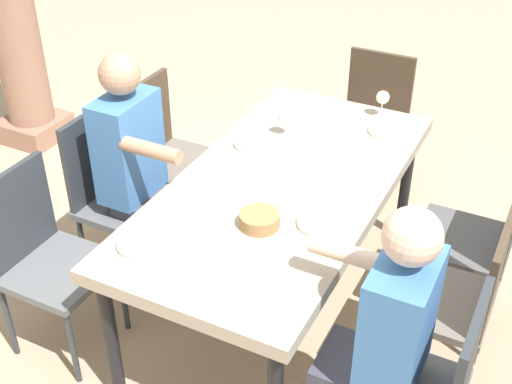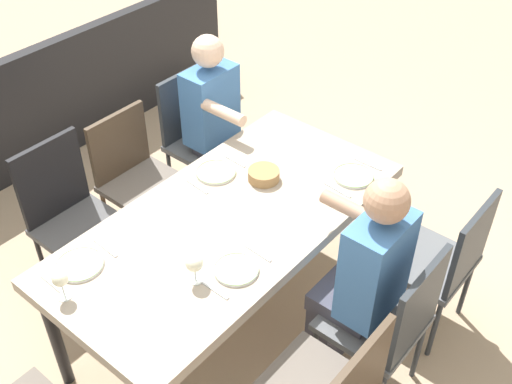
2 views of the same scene
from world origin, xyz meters
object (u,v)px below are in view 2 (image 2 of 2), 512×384
(diner_woman_green, at_px, (360,279))
(diner_man_white, at_px, (219,127))
(chair_mid_south, at_px, (136,174))
(wine_glass_3, at_px, (60,280))
(dining_table, at_px, (229,227))
(chair_west_north, at_px, (443,258))
(plate_3, at_px, (80,264))
(bread_basket, at_px, (264,175))
(plate_0, at_px, (353,176))
(chair_east_south, at_px, (70,212))
(chair_west_south, at_px, (198,133))
(chair_mid_north, at_px, (390,320))
(wine_glass_2, at_px, (194,264))
(plate_2, at_px, (236,269))
(plate_1, at_px, (216,172))

(diner_woman_green, distance_m, diner_man_white, 1.50)
(chair_mid_south, distance_m, wine_glass_3, 1.24)
(dining_table, xyz_separation_m, wine_glass_3, (0.85, -0.20, 0.17))
(chair_west_north, bearing_deg, diner_man_white, -89.89)
(chair_west_north, distance_m, plate_3, 1.83)
(bread_basket, bearing_deg, chair_west_north, 109.22)
(dining_table, relative_size, plate_0, 8.58)
(chair_west_north, relative_size, plate_3, 4.12)
(chair_east_south, bearing_deg, chair_west_south, 179.85)
(wine_glass_3, bearing_deg, plate_0, 161.85)
(diner_woman_green, height_order, plate_3, diner_woman_green)
(chair_mid_north, distance_m, diner_man_white, 1.68)
(chair_mid_south, xyz_separation_m, wine_glass_2, (0.54, 1.05, 0.34))
(bread_basket, bearing_deg, chair_west_south, -111.76)
(chair_west_south, distance_m, plate_0, 1.21)
(diner_woman_green, bearing_deg, wine_glass_2, -44.36)
(plate_2, distance_m, plate_3, 0.72)
(dining_table, relative_size, diner_man_white, 1.48)
(diner_woman_green, relative_size, wine_glass_3, 8.75)
(plate_1, height_order, plate_3, same)
(chair_mid_north, height_order, plate_2, chair_mid_north)
(wine_glass_2, relative_size, wine_glass_3, 1.01)
(chair_east_south, xyz_separation_m, diner_man_white, (-1.03, 0.20, 0.13))
(chair_mid_north, height_order, plate_0, chair_mid_north)
(chair_mid_south, height_order, plate_0, chair_mid_south)
(chair_west_south, distance_m, wine_glass_2, 1.56)
(chair_east_south, relative_size, plate_1, 4.37)
(chair_west_south, bearing_deg, bread_basket, 68.24)
(chair_east_south, bearing_deg, plate_1, 134.29)
(plate_2, bearing_deg, wine_glass_2, -31.85)
(plate_0, distance_m, plate_2, 0.93)
(plate_2, bearing_deg, chair_west_north, 146.74)
(plate_0, bearing_deg, diner_woman_green, 36.37)
(chair_west_south, height_order, plate_1, chair_west_south)
(chair_mid_south, relative_size, plate_1, 4.13)
(chair_mid_south, xyz_separation_m, plate_1, (-0.10, 0.59, 0.24))
(diner_man_white, height_order, plate_2, diner_man_white)
(chair_east_south, height_order, wine_glass_2, chair_east_south)
(dining_table, distance_m, chair_west_north, 1.13)
(dining_table, bearing_deg, wine_glass_2, 22.84)
(chair_mid_north, relative_size, plate_3, 4.28)
(dining_table, distance_m, wine_glass_2, 0.48)
(dining_table, relative_size, wine_glass_2, 12.50)
(chair_west_south, distance_m, chair_mid_north, 1.86)
(wine_glass_2, relative_size, bread_basket, 0.89)
(chair_mid_north, bearing_deg, diner_woman_green, -90.93)
(diner_woman_green, distance_m, plate_3, 1.30)
(chair_west_north, relative_size, plate_1, 4.18)
(diner_woman_green, xyz_separation_m, bread_basket, (-0.22, -0.76, 0.11))
(plate_3, distance_m, wine_glass_3, 0.21)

